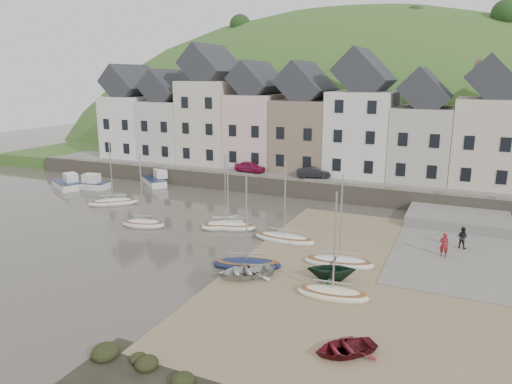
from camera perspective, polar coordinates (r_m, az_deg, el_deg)
The scene contains 26 objects.
ground at distance 33.56m, azimuth -4.27°, elevation -7.22°, with size 160.00×160.00×0.00m, color #474137.
quay_land at distance 62.36m, azimuth 9.93°, elevation 3.18°, with size 90.00×30.00×1.50m, color #3A5E25.
quay_street at distance 51.35m, azimuth 6.70°, elevation 1.94°, with size 70.00×7.00×0.10m, color slate.
seawall at distance 48.24m, azimuth 5.40°, elevation 0.41°, with size 70.00×1.20×1.80m, color slate.
beach at distance 30.22m, azimuth 14.68°, elevation -10.04°, with size 18.00×26.00×0.06m, color #7E6D4D.
slipway at distance 37.39m, azimuth 22.93°, elevation -5.98°, with size 8.00×18.00×0.12m, color slate.
hillside at distance 94.60m, azimuth 10.85°, elevation -4.96°, with size 134.40×84.00×84.00m.
townhouse_terrace at distance 53.35m, azimuth 9.86°, elevation 8.55°, with size 61.05×8.00×13.93m.
sailboat_0 at distance 47.35m, azimuth -16.89°, elevation -1.18°, with size 4.54×4.14×6.32m.
sailboat_1 at distance 39.85m, azimuth -13.47°, elevation -3.73°, with size 3.88×2.31×6.32m.
sailboat_2 at distance 38.50m, azimuth -3.66°, elevation -4.00°, with size 4.04×3.76×6.32m.
sailboat_3 at distance 38.29m, azimuth -3.36°, elevation -4.10°, with size 4.74×2.49×6.32m.
sailboat_4 at distance 35.42m, azimuth 3.46°, elevation -5.61°, with size 4.79×1.55×6.32m.
sailboat_5 at distance 30.75m, azimuth -1.13°, elevation -8.67°, with size 4.72×2.86×6.32m.
sailboat_6 at distance 31.47m, azimuth 10.02°, elevation -8.35°, with size 4.74×2.16×6.32m.
sailboat_7 at distance 27.16m, azimuth 9.26°, elevation -12.02°, with size 4.18×1.92×6.32m.
motorboat_0 at distance 55.03m, azimuth -19.62°, elevation 0.99°, with size 4.96×2.44×1.70m.
motorboat_1 at distance 56.00m, azimuth -21.99°, elevation 1.00°, with size 4.72×3.60×1.70m.
motorboat_2 at distance 55.45m, azimuth -12.18°, elevation 1.58°, with size 5.38×4.78×1.70m.
rowboat_white at distance 29.20m, azimuth -1.30°, elevation -9.59°, with size 2.51×3.51×0.73m, color beige.
rowboat_green at distance 28.96m, azimuth 9.14°, elevation -9.12°, with size 2.50×2.89×1.52m, color black.
rowboat_red at distance 22.25m, azimuth 10.68°, elevation -18.04°, with size 2.06×2.88×0.60m, color maroon.
person_red at distance 34.53m, azimuth 21.83°, elevation -5.93°, with size 0.60×0.39×1.65m, color maroon.
person_dark at distance 36.67m, azimuth 23.71°, elevation -5.05°, with size 0.76×0.59×1.57m, color black.
car_left at distance 52.75m, azimuth -0.73°, elevation 3.08°, with size 1.44×3.57×1.22m, color maroon.
car_right at distance 50.12m, azimuth 6.98°, elevation 2.38°, with size 1.24×3.55×1.17m, color black.
Camera 1 is at (15.15, -27.43, 12.01)m, focal length 33.02 mm.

